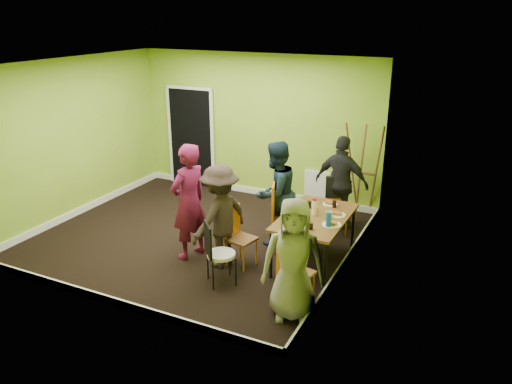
% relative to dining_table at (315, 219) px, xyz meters
% --- Properties ---
extents(ground, '(5.00, 5.00, 0.00)m').
position_rel_dining_table_xyz_m(ground, '(-2.04, 0.03, -0.70)').
color(ground, black).
rests_on(ground, ground).
extents(room_walls, '(5.04, 4.54, 2.82)m').
position_rel_dining_table_xyz_m(room_walls, '(-2.06, 0.08, 0.29)').
color(room_walls, '#88A62A').
rests_on(room_walls, ground).
extents(dining_table, '(0.90, 1.50, 0.75)m').
position_rel_dining_table_xyz_m(dining_table, '(0.00, 0.00, 0.00)').
color(dining_table, black).
rests_on(dining_table, ground).
extents(chair_left_far, '(0.57, 0.57, 1.08)m').
position_rel_dining_table_xyz_m(chair_left_far, '(-0.62, 0.21, -0.09)').
color(chair_left_far, orange).
rests_on(chair_left_far, ground).
extents(chair_left_near, '(0.43, 0.43, 0.89)m').
position_rel_dining_table_xyz_m(chair_left_near, '(-1.01, -0.51, -0.20)').
color(chair_left_near, orange).
rests_on(chair_left_near, ground).
extents(chair_back_end, '(0.50, 0.54, 0.92)m').
position_rel_dining_table_xyz_m(chair_back_end, '(-0.08, 1.32, -0.05)').
color(chair_back_end, orange).
rests_on(chair_back_end, ground).
extents(chair_front_end, '(0.45, 0.45, 0.92)m').
position_rel_dining_table_xyz_m(chair_front_end, '(0.15, -1.22, -0.18)').
color(chair_front_end, orange).
rests_on(chair_front_end, ground).
extents(chair_bentwood, '(0.49, 0.49, 0.90)m').
position_rel_dining_table_xyz_m(chair_bentwood, '(-1.00, -1.14, -0.20)').
color(chair_bentwood, black).
rests_on(chair_bentwood, ground).
extents(easel, '(0.69, 0.65, 1.73)m').
position_rel_dining_table_xyz_m(easel, '(0.16, 2.05, 0.16)').
color(easel, brown).
rests_on(easel, ground).
extents(plate_near_left, '(0.21, 0.21, 0.01)m').
position_rel_dining_table_xyz_m(plate_near_left, '(-0.32, 0.37, 0.06)').
color(plate_near_left, white).
rests_on(plate_near_left, dining_table).
extents(plate_near_right, '(0.22, 0.22, 0.01)m').
position_rel_dining_table_xyz_m(plate_near_right, '(-0.26, -0.36, 0.06)').
color(plate_near_right, white).
rests_on(plate_near_right, dining_table).
extents(plate_far_back, '(0.22, 0.22, 0.01)m').
position_rel_dining_table_xyz_m(plate_far_back, '(0.05, 0.52, 0.06)').
color(plate_far_back, white).
rests_on(plate_far_back, dining_table).
extents(plate_far_front, '(0.23, 0.23, 0.01)m').
position_rel_dining_table_xyz_m(plate_far_front, '(-0.03, -0.62, 0.06)').
color(plate_far_front, white).
rests_on(plate_far_front, dining_table).
extents(plate_wall_back, '(0.26, 0.26, 0.01)m').
position_rel_dining_table_xyz_m(plate_wall_back, '(0.27, 0.16, 0.06)').
color(plate_wall_back, white).
rests_on(plate_wall_back, dining_table).
extents(plate_wall_front, '(0.27, 0.27, 0.01)m').
position_rel_dining_table_xyz_m(plate_wall_front, '(0.31, -0.21, 0.06)').
color(plate_wall_front, white).
rests_on(plate_wall_front, dining_table).
extents(thermos, '(0.07, 0.07, 0.23)m').
position_rel_dining_table_xyz_m(thermos, '(-0.03, 0.02, 0.17)').
color(thermos, white).
rests_on(thermos, dining_table).
extents(blue_bottle, '(0.08, 0.08, 0.21)m').
position_rel_dining_table_xyz_m(blue_bottle, '(0.29, -0.29, 0.16)').
color(blue_bottle, '#174CAD').
rests_on(blue_bottle, dining_table).
extents(orange_bottle, '(0.04, 0.04, 0.08)m').
position_rel_dining_table_xyz_m(orange_bottle, '(-0.03, 0.16, 0.09)').
color(orange_bottle, orange).
rests_on(orange_bottle, dining_table).
extents(glass_mid, '(0.07, 0.07, 0.10)m').
position_rel_dining_table_xyz_m(glass_mid, '(-0.19, 0.26, 0.11)').
color(glass_mid, black).
rests_on(glass_mid, dining_table).
extents(glass_back, '(0.06, 0.06, 0.10)m').
position_rel_dining_table_xyz_m(glass_back, '(0.14, 0.44, 0.11)').
color(glass_back, black).
rests_on(glass_back, dining_table).
extents(glass_front, '(0.06, 0.06, 0.09)m').
position_rel_dining_table_xyz_m(glass_front, '(0.10, -0.47, 0.10)').
color(glass_front, black).
rests_on(glass_front, dining_table).
extents(cup_a, '(0.11, 0.11, 0.08)m').
position_rel_dining_table_xyz_m(cup_a, '(-0.10, -0.21, 0.10)').
color(cup_a, white).
rests_on(cup_a, dining_table).
extents(cup_b, '(0.09, 0.09, 0.09)m').
position_rel_dining_table_xyz_m(cup_b, '(0.19, 0.04, 0.10)').
color(cup_b, white).
rests_on(cup_b, dining_table).
extents(person_standing, '(0.58, 0.73, 1.77)m').
position_rel_dining_table_xyz_m(person_standing, '(-1.76, -0.61, 0.19)').
color(person_standing, '#5E1032').
rests_on(person_standing, ground).
extents(person_left_far, '(0.85, 0.97, 1.67)m').
position_rel_dining_table_xyz_m(person_left_far, '(-0.81, 0.41, 0.14)').
color(person_left_far, '#142332').
rests_on(person_left_far, ground).
extents(person_left_near, '(0.81, 1.11, 1.53)m').
position_rel_dining_table_xyz_m(person_left_near, '(-1.21, -0.65, 0.07)').
color(person_left_near, black).
rests_on(person_left_near, ground).
extents(person_back_end, '(0.99, 0.51, 1.61)m').
position_rel_dining_table_xyz_m(person_back_end, '(-0.04, 1.42, 0.11)').
color(person_back_end, black).
rests_on(person_back_end, ground).
extents(person_front_end, '(0.87, 0.70, 1.54)m').
position_rel_dining_table_xyz_m(person_front_end, '(0.22, -1.42, 0.07)').
color(person_front_end, gray).
rests_on(person_front_end, ground).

